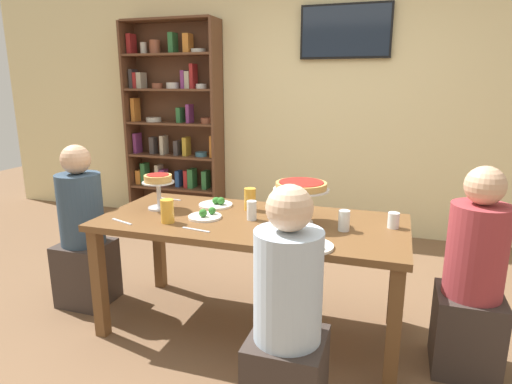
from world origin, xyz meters
The scene contains 22 objects.
ground_plane centered at (0.00, 0.00, 0.00)m, with size 12.00×12.00×0.00m, color brown.
rear_partition centered at (0.00, 2.20, 1.40)m, with size 8.00×0.12×2.80m, color beige.
dining_table centered at (0.00, 0.00, 0.65)m, with size 1.86×0.84×0.74m.
bookshelf centered at (-1.59, 2.01, 1.12)m, with size 1.10×0.30×2.21m.
television centered at (0.26, 2.11, 2.03)m, with size 0.88×0.05×0.51m.
diner_head_west centered at (-1.24, -0.02, 0.49)m, with size 0.34×0.34×1.15m.
diner_head_east centered at (1.25, -0.03, 0.49)m, with size 0.34×0.34×1.15m.
diner_near_right centered at (0.41, -0.72, 0.49)m, with size 0.34×0.34×1.15m.
deep_dish_pizza_stand centered at (0.30, 0.02, 0.95)m, with size 0.33×0.33×0.25m.
personal_pizza_stand centered at (-0.65, 0.04, 0.91)m, with size 0.21×0.21×0.23m.
salad_plate_near_diner centered at (-0.28, -0.05, 0.76)m, with size 0.21×0.21×0.06m.
salad_plate_far_diner centered at (0.44, -0.36, 0.76)m, with size 0.24×0.24×0.07m.
salad_plate_spare centered at (-0.32, 0.22, 0.76)m, with size 0.23×0.23×0.07m.
beer_glass_amber_tall centered at (-0.07, 0.20, 0.81)m, with size 0.08×0.08×0.14m, color gold.
beer_glass_amber_short centered at (-0.46, -0.21, 0.81)m, with size 0.08×0.08×0.14m, color gold.
water_glass_clear_near centered at (0.83, 0.11, 0.79)m, with size 0.06×0.06×0.09m, color white.
water_glass_clear_far centered at (0.56, -0.03, 0.80)m, with size 0.06×0.06×0.12m, color white.
water_glass_clear_spare centered at (0.01, 0.00, 0.80)m, with size 0.06×0.06×0.12m, color white.
cutlery_fork_near centered at (-0.71, 0.27, 0.74)m, with size 0.18×0.02×0.01m, color silver.
cutlery_knife_near centered at (-0.72, -0.28, 0.74)m, with size 0.18×0.02×0.01m, color silver.
cutlery_fork_far centered at (-0.23, -0.28, 0.74)m, with size 0.18×0.02×0.01m, color silver.
cutlery_knife_far centered at (0.18, 0.29, 0.74)m, with size 0.18×0.02×0.01m, color silver.
Camera 1 is at (0.82, -2.41, 1.55)m, focal length 30.64 mm.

